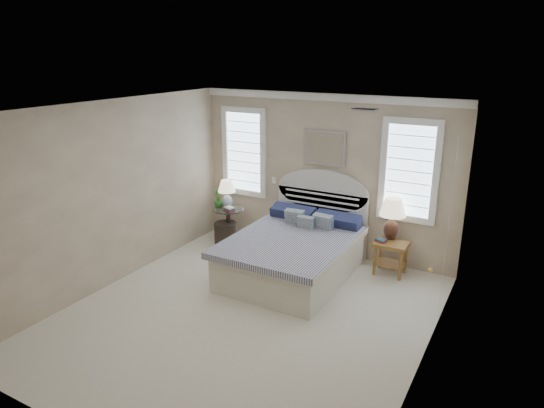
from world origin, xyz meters
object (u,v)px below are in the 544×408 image
(nightstand_right, at_px, (391,251))
(floor_pot, at_px, (226,233))
(side_table_left, at_px, (228,222))
(lamp_right, at_px, (393,214))
(bed, at_px, (296,250))
(lamp_left, at_px, (227,191))

(nightstand_right, bearing_deg, floor_pot, -176.64)
(side_table_left, distance_m, lamp_right, 2.96)
(bed, height_order, nightstand_right, bed)
(side_table_left, xyz_separation_m, nightstand_right, (2.95, 0.10, -0.00))
(nightstand_right, bearing_deg, lamp_left, -179.25)
(floor_pot, xyz_separation_m, lamp_left, (-0.04, 0.13, 0.75))
(nightstand_right, height_order, lamp_right, lamp_right)
(bed, relative_size, nightstand_right, 4.29)
(floor_pot, xyz_separation_m, lamp_right, (2.91, 0.32, 0.75))
(bed, distance_m, lamp_left, 1.91)
(side_table_left, xyz_separation_m, floor_pot, (-0.02, -0.07, -0.20))
(bed, distance_m, floor_pot, 1.76)
(bed, xyz_separation_m, floor_pot, (-1.67, 0.52, -0.20))
(bed, relative_size, side_table_left, 3.61)
(bed, relative_size, lamp_right, 3.42)
(bed, bearing_deg, floor_pot, 162.73)
(bed, relative_size, floor_pot, 5.51)
(bed, height_order, lamp_right, bed)
(side_table_left, bearing_deg, nightstand_right, 1.94)
(side_table_left, bearing_deg, floor_pot, -102.39)
(side_table_left, height_order, lamp_left, lamp_left)
(bed, bearing_deg, lamp_right, 34.12)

